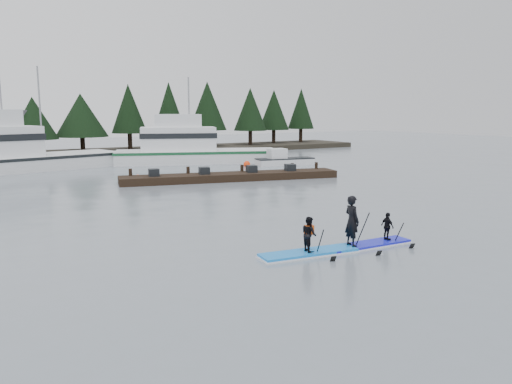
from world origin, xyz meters
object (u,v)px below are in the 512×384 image
paddleboard_solo (309,244)px  paddleboard_duo (363,230)px  fishing_boat_large (10,163)px  fishing_boat_medium (193,156)px  floating_dock (232,177)px

paddleboard_solo → paddleboard_duo: 2.32m
fishing_boat_large → fishing_boat_medium: size_ratio=1.10×
paddleboard_solo → floating_dock: bearing=77.4°
fishing_boat_large → paddleboard_solo: (6.23, -31.99, -0.34)m
fishing_boat_medium → paddleboard_duo: bearing=-82.8°
paddleboard_solo → fishing_boat_large: bearing=109.1°
fishing_boat_large → fishing_boat_medium: bearing=-18.3°
paddleboard_duo → floating_dock: bearing=79.4°
fishing_boat_medium → floating_dock: (-2.78, -12.75, -0.39)m
floating_dock → fishing_boat_medium: bearing=91.1°
fishing_boat_medium → floating_dock: size_ratio=1.02×
fishing_boat_large → paddleboard_duo: 33.34m
fishing_boat_large → paddleboard_solo: 32.59m
fishing_boat_medium → fishing_boat_large: bearing=-164.7°
floating_dock → fishing_boat_large: bearing=146.0°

